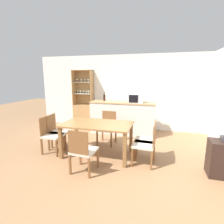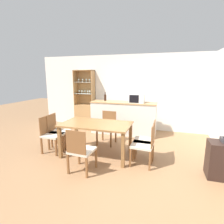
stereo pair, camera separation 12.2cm
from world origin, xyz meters
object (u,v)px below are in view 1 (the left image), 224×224
Objects in this scene: dining_chair_side_right_far at (147,140)px; dining_chair_head_far at (107,128)px; dining_chair_side_left_far at (58,131)px; dining_chair_side_left_near at (52,135)px; dining_table at (97,128)px; dining_chair_side_right_near at (146,144)px; display_cabinet at (84,110)px; microwave at (136,98)px; dining_chair_head_near at (83,151)px; wine_bottle at (104,97)px.

dining_chair_head_far is at bearing 61.02° from dining_chair_side_right_far.
dining_chair_side_left_far and dining_chair_side_left_near have the same top height.
dining_chair_head_far reaches higher than dining_table.
dining_chair_side_left_far is at bearing 87.39° from dining_chair_side_right_near.
display_cabinet is 3.25m from dining_chair_side_right_far.
microwave is (1.78, 1.60, 0.72)m from dining_chair_side_left_far.
dining_chair_side_right_near is (2.25, -0.27, 0.00)m from dining_chair_side_left_far.
dining_table is 1.79× the size of dining_chair_side_right_near.
display_cabinet reaches higher than dining_chair_side_left_near.
dining_chair_side_right_far and dining_chair_head_far have the same top height.
dining_chair_head_near is (-0.00, -0.78, -0.22)m from dining_table.
dining_chair_head_far is 1.00× the size of dining_chair_side_right_near.
dining_chair_side_right_far reaches higher than dining_table.
display_cabinet reaches higher than dining_chair_side_left_far.
dining_chair_side_left_far and dining_chair_head_far have the same top height.
dining_chair_side_left_far is (0.23, -2.10, -0.14)m from display_cabinet.
dining_chair_head_near is (-0.00, -1.56, 0.00)m from dining_chair_head_far.
dining_chair_side_left_far is at bearing -83.81° from display_cabinet.
microwave is 1.57× the size of wine_bottle.
dining_chair_side_right_near is at bearing -6.92° from dining_table.
display_cabinet is 4.62× the size of microwave.
dining_chair_side_left_near is 2.21m from wine_bottle.
wine_bottle reaches higher than microwave.
dining_chair_side_right_far is at bearing 6.70° from dining_table.
dining_chair_side_left_far is at bearing 32.47° from dining_chair_head_far.
dining_table is at bearing 96.51° from dining_chair_side_left_near.
dining_chair_side_left_far is at bearing 144.35° from dining_chair_head_near.
dining_chair_side_left_far is 1.30m from dining_chair_head_far.
dining_chair_head_near is at bearing 123.84° from dining_chair_side_right_near.
dining_chair_side_right_near is at bearing -179.03° from dining_chair_side_right_far.
dining_chair_head_near is at bearing -104.64° from microwave.
microwave is (2.00, -0.50, 0.58)m from display_cabinet.
display_cabinet is 2.32× the size of dining_chair_side_right_far.
dining_chair_head_far is 1.45m from dining_chair_side_right_near.
dining_chair_side_left_near is at bearing -133.68° from microwave.
dining_chair_side_left_far is 1.00× the size of dining_chair_side_right_far.
dining_chair_side_right_far is (2.25, 0.00, 0.00)m from dining_chair_side_left_far.
wine_bottle reaches higher than dining_chair_head_far.
microwave is at bearing -14.15° from display_cabinet.
display_cabinet reaches higher than dining_chair_head_far.
dining_chair_side_left_near is at bearing 41.51° from dining_chair_head_far.
dining_chair_head_near is (1.35, -3.01, -0.14)m from display_cabinet.
dining_chair_head_near is 2.69m from microwave.
dining_chair_side_left_far is at bearing -138.03° from microwave.
dining_chair_side_left_near is 2.25m from dining_chair_side_right_near.
display_cabinet is at bearing 50.70° from dining_chair_side_right_far.
dining_chair_side_right_far is at bearing 42.34° from dining_chair_head_near.
wine_bottle reaches higher than dining_chair_side_right_near.
display_cabinet is 3.30m from dining_chair_head_near.
dining_chair_head_far is 1.99× the size of microwave.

